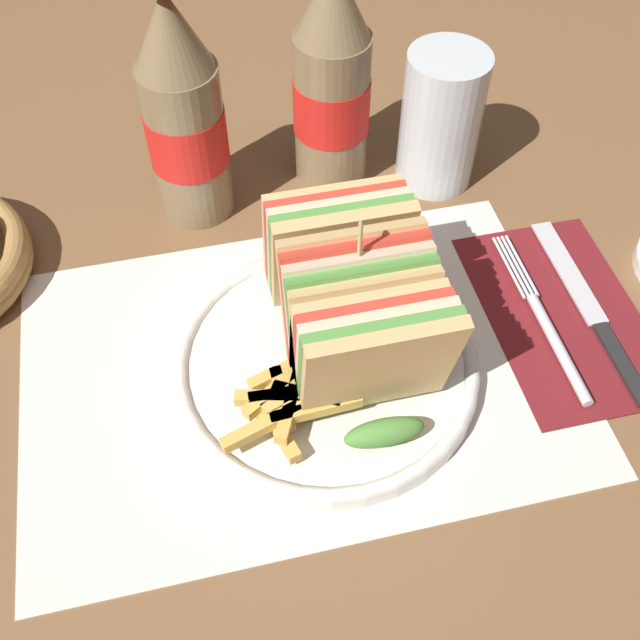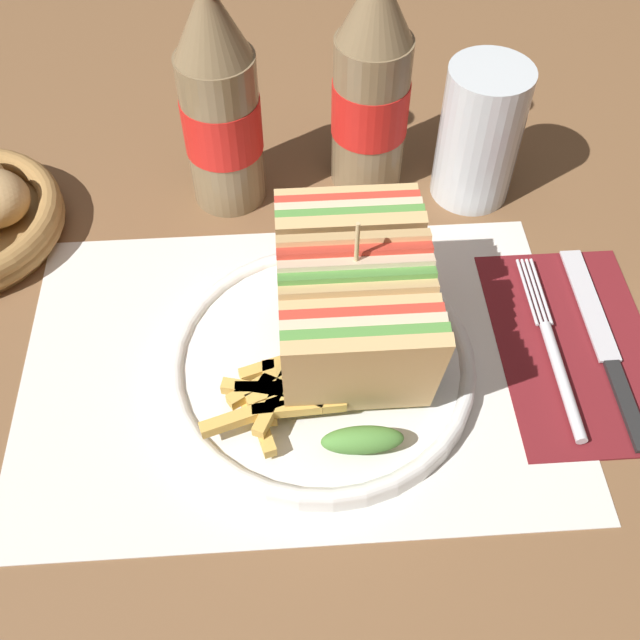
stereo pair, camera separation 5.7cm
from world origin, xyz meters
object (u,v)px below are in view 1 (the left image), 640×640
(knife, at_px, (590,308))
(club_sandwich, at_px, (353,304))
(fork, at_px, (549,330))
(coke_bottle_near, at_px, (184,115))
(coke_bottle_far, at_px, (332,84))
(glass_near, at_px, (441,120))
(plate_main, at_px, (326,363))

(knife, bearing_deg, club_sandwich, -179.65)
(fork, distance_m, coke_bottle_near, 0.35)
(fork, bearing_deg, coke_bottle_near, 139.49)
(knife, relative_size, coke_bottle_far, 0.84)
(fork, xyz_separation_m, glass_near, (-0.03, 0.21, 0.06))
(coke_bottle_near, bearing_deg, knife, -34.11)
(coke_bottle_near, distance_m, coke_bottle_far, 0.13)
(coke_bottle_far, relative_size, glass_near, 1.80)
(coke_bottle_far, bearing_deg, club_sandwich, -99.59)
(plate_main, distance_m, club_sandwich, 0.06)
(fork, xyz_separation_m, knife, (0.04, 0.01, -0.00))
(club_sandwich, distance_m, knife, 0.22)
(plate_main, relative_size, club_sandwich, 1.24)
(fork, distance_m, knife, 0.05)
(glass_near, bearing_deg, coke_bottle_near, 177.46)
(fork, xyz_separation_m, coke_bottle_near, (-0.26, 0.22, 0.09))
(coke_bottle_near, bearing_deg, coke_bottle_far, 6.81)
(plate_main, xyz_separation_m, glass_near, (0.15, 0.20, 0.06))
(coke_bottle_near, bearing_deg, club_sandwich, -65.34)
(glass_near, bearing_deg, coke_bottle_far, 165.00)
(coke_bottle_far, xyz_separation_m, glass_near, (0.10, -0.03, -0.04))
(club_sandwich, height_order, glass_near, club_sandwich)
(plate_main, relative_size, coke_bottle_near, 1.00)
(glass_near, bearing_deg, fork, -82.11)
(club_sandwich, xyz_separation_m, glass_near, (0.13, 0.19, -0.00))
(club_sandwich, xyz_separation_m, coke_bottle_near, (-0.09, 0.20, 0.03))
(coke_bottle_near, relative_size, coke_bottle_far, 1.00)
(club_sandwich, bearing_deg, plate_main, -164.10)
(fork, relative_size, knife, 0.90)
(plate_main, relative_size, knife, 1.20)
(club_sandwich, height_order, fork, club_sandwich)
(club_sandwich, relative_size, fork, 1.07)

